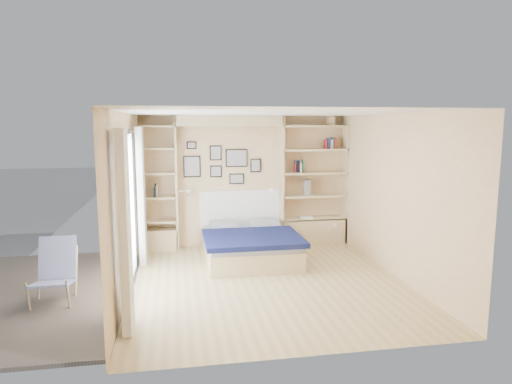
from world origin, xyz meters
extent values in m
plane|color=tan|center=(0.00, 0.00, 0.00)|extent=(4.50, 4.50, 0.00)
plane|color=#E5B985|center=(0.00, 2.25, 1.25)|extent=(4.00, 0.00, 4.00)
plane|color=#E5B985|center=(0.00, -2.25, 1.25)|extent=(4.00, 0.00, 4.00)
plane|color=#E5B985|center=(-2.00, 0.00, 1.25)|extent=(0.00, 4.50, 4.50)
plane|color=#E5B985|center=(2.00, 0.00, 1.25)|extent=(0.00, 4.50, 4.50)
plane|color=white|center=(0.00, 0.00, 2.50)|extent=(4.50, 4.50, 0.00)
cube|color=tan|center=(-1.30, 2.08, 1.25)|extent=(0.04, 0.35, 2.50)
cube|color=tan|center=(0.70, 2.08, 1.25)|extent=(0.04, 0.35, 2.50)
cube|color=tan|center=(-0.30, 2.08, 2.40)|extent=(2.00, 0.35, 0.20)
cube|color=tan|center=(1.98, 2.08, 1.25)|extent=(0.04, 0.35, 2.50)
cube|color=tan|center=(-1.98, 2.08, 1.25)|extent=(0.04, 0.35, 2.50)
cube|color=tan|center=(1.35, 2.08, 0.25)|extent=(1.30, 0.35, 0.50)
cube|color=tan|center=(-1.65, 2.08, 0.20)|extent=(0.70, 0.35, 0.40)
cube|color=black|center=(-1.97, 0.00, 2.23)|extent=(0.04, 2.08, 0.06)
cube|color=black|center=(-1.97, 0.00, 0.03)|extent=(0.04, 2.08, 0.06)
cube|color=black|center=(-1.97, -1.02, 1.10)|extent=(0.04, 0.06, 2.20)
cube|color=black|center=(-1.97, 1.02, 1.10)|extent=(0.04, 0.06, 2.20)
cube|color=silver|center=(-1.98, 0.00, 1.12)|extent=(0.01, 2.00, 2.20)
cube|color=white|center=(-1.88, -1.30, 1.15)|extent=(0.10, 0.45, 2.30)
cube|color=white|center=(-1.88, 1.30, 1.15)|extent=(0.10, 0.45, 2.30)
cube|color=tan|center=(1.35, 2.08, 0.50)|extent=(1.30, 0.35, 0.04)
cube|color=tan|center=(1.35, 2.08, 0.95)|extent=(1.30, 0.35, 0.04)
cube|color=tan|center=(1.35, 2.08, 1.40)|extent=(1.30, 0.35, 0.04)
cube|color=tan|center=(1.35, 2.08, 1.85)|extent=(1.30, 0.35, 0.04)
cube|color=tan|center=(1.35, 2.08, 2.30)|extent=(1.30, 0.35, 0.04)
cube|color=tan|center=(-1.65, 2.08, 0.55)|extent=(0.70, 0.35, 0.04)
cube|color=tan|center=(-1.65, 2.08, 1.00)|extent=(0.70, 0.35, 0.04)
cube|color=tan|center=(-1.65, 2.08, 1.45)|extent=(0.70, 0.35, 0.04)
cube|color=tan|center=(-1.65, 2.08, 1.90)|extent=(0.70, 0.35, 0.04)
cube|color=tan|center=(-1.65, 2.08, 2.30)|extent=(0.70, 0.35, 0.04)
cube|color=tan|center=(-0.07, 1.21, 0.17)|extent=(1.51, 1.89, 0.33)
cube|color=#9CA0AA|center=(-0.07, 1.21, 0.38)|extent=(1.47, 1.85, 0.10)
cube|color=#0F153E|center=(-0.07, 0.89, 0.45)|extent=(1.61, 1.32, 0.08)
cube|color=#9CA0AA|center=(-0.45, 1.86, 0.49)|extent=(0.52, 0.38, 0.12)
cube|color=#9CA0AA|center=(0.31, 1.86, 0.49)|extent=(0.52, 0.38, 0.12)
cube|color=white|center=(-0.07, 2.22, 0.72)|extent=(1.61, 0.04, 0.70)
cube|color=black|center=(-1.00, 2.23, 1.55)|extent=(0.32, 0.02, 0.40)
cube|color=gray|center=(-1.00, 2.21, 1.55)|extent=(0.28, 0.01, 0.36)
cube|color=black|center=(-0.55, 2.23, 1.80)|extent=(0.22, 0.02, 0.28)
cube|color=gray|center=(-0.55, 2.21, 1.80)|extent=(0.18, 0.01, 0.24)
cube|color=black|center=(-0.55, 2.23, 1.45)|extent=(0.22, 0.02, 0.22)
cube|color=gray|center=(-0.55, 2.21, 1.45)|extent=(0.18, 0.01, 0.18)
cube|color=black|center=(-0.15, 2.23, 1.70)|extent=(0.42, 0.02, 0.34)
cube|color=gray|center=(-0.15, 2.21, 1.70)|extent=(0.38, 0.01, 0.30)
cube|color=black|center=(-0.15, 2.23, 1.30)|extent=(0.28, 0.02, 0.20)
cube|color=gray|center=(-0.15, 2.21, 1.30)|extent=(0.24, 0.01, 0.16)
cube|color=black|center=(0.22, 2.23, 1.55)|extent=(0.20, 0.02, 0.26)
cube|color=gray|center=(0.22, 2.21, 1.55)|extent=(0.16, 0.01, 0.22)
cube|color=black|center=(-1.00, 2.23, 1.95)|extent=(0.18, 0.02, 0.14)
cube|color=gray|center=(-1.00, 2.21, 1.95)|extent=(0.14, 0.01, 0.10)
cylinder|color=silver|center=(-1.16, 2.00, 1.12)|extent=(0.20, 0.02, 0.02)
cone|color=white|center=(-1.06, 2.00, 1.10)|extent=(0.13, 0.12, 0.15)
cylinder|color=silver|center=(0.56, 2.00, 1.12)|extent=(0.20, 0.02, 0.02)
cone|color=white|center=(0.46, 2.00, 1.10)|extent=(0.13, 0.12, 0.15)
cube|color=#A51E1E|center=(0.97, 2.07, 1.51)|extent=(0.02, 0.15, 0.18)
cube|color=navy|center=(0.98, 2.07, 1.53)|extent=(0.03, 0.15, 0.23)
cube|color=black|center=(1.03, 2.07, 1.53)|extent=(0.03, 0.15, 0.23)
cube|color=#C3BD8F|center=(1.07, 2.07, 1.51)|extent=(0.04, 0.15, 0.17)
cube|color=#26593F|center=(1.12, 2.07, 1.54)|extent=(0.03, 0.15, 0.24)
cube|color=#A51E1E|center=(1.57, 2.07, 1.96)|extent=(0.02, 0.15, 0.17)
cube|color=navy|center=(1.62, 2.07, 1.97)|extent=(0.03, 0.15, 0.20)
cube|color=#BFB28C|center=(1.67, 2.07, 1.96)|extent=(0.04, 0.15, 0.17)
cube|color=#245A4F|center=(1.70, 2.07, 1.98)|extent=(0.03, 0.15, 0.22)
cube|color=#A22124|center=(1.75, 2.07, 1.98)|extent=(0.03, 0.15, 0.21)
cube|color=navy|center=(-1.70, 2.07, 1.10)|extent=(0.02, 0.15, 0.17)
cube|color=black|center=(-1.68, 2.07, 1.14)|extent=(0.03, 0.15, 0.24)
cube|color=#BFB28C|center=(-1.66, 2.07, 1.12)|extent=(0.03, 0.15, 0.20)
cube|color=tan|center=(1.67, 2.07, 2.40)|extent=(0.13, 0.13, 0.15)
cone|color=tan|center=(1.67, 2.07, 2.51)|extent=(0.20, 0.20, 0.08)
cube|color=slate|center=(1.22, 2.07, 1.12)|extent=(0.12, 0.12, 0.30)
cube|color=white|center=(1.20, 2.02, 0.54)|extent=(0.22, 0.16, 0.03)
cube|color=#6F6052|center=(-3.60, 0.00, 0.00)|extent=(3.20, 4.00, 0.05)
cylinder|color=tan|center=(-3.15, -0.63, 0.21)|extent=(0.03, 0.14, 0.42)
cylinder|color=tan|center=(-2.68, -0.62, 0.21)|extent=(0.03, 0.14, 0.42)
cylinder|color=tan|center=(-3.17, -0.04, 0.32)|extent=(0.04, 0.34, 0.69)
cylinder|color=tan|center=(-2.70, -0.03, 0.32)|extent=(0.04, 0.34, 0.69)
cube|color=#373EA4|center=(-2.92, -0.41, 0.30)|extent=(0.50, 0.59, 0.15)
cube|color=#373EA4|center=(-2.93, -0.01, 0.53)|extent=(0.49, 0.24, 0.56)
camera|label=1|loc=(-1.31, -6.43, 2.34)|focal=32.00mm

